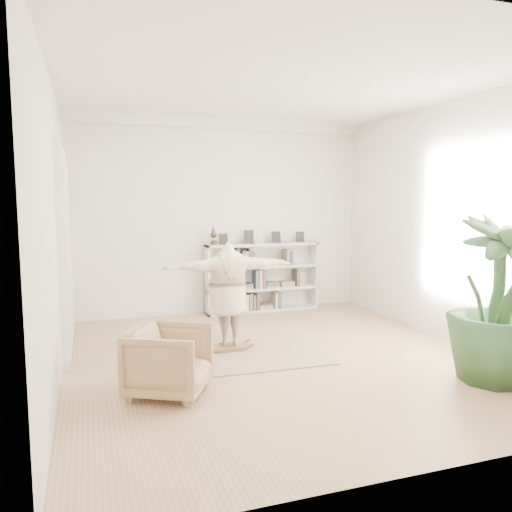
{
  "coord_description": "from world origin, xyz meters",
  "views": [
    {
      "loc": [
        -2.38,
        -6.09,
        2.16
      ],
      "look_at": [
        -0.19,
        0.4,
        1.36
      ],
      "focal_mm": 35.0,
      "sensor_mm": 36.0,
      "label": 1
    }
  ],
  "objects_px": {
    "armchair": "(169,361)",
    "person": "(228,291)",
    "bookshelf": "(262,278)",
    "houseplant": "(497,300)",
    "rocker_board": "(228,346)"
  },
  "relations": [
    {
      "from": "armchair",
      "to": "bookshelf",
      "type": "bearing_deg",
      "value": -5.31
    },
    {
      "from": "armchair",
      "to": "houseplant",
      "type": "bearing_deg",
      "value": -74.71
    },
    {
      "from": "bookshelf",
      "to": "rocker_board",
      "type": "relative_size",
      "value": 4.54
    },
    {
      "from": "armchair",
      "to": "person",
      "type": "distance_m",
      "value": 1.73
    },
    {
      "from": "bookshelf",
      "to": "armchair",
      "type": "bearing_deg",
      "value": -123.17
    },
    {
      "from": "bookshelf",
      "to": "armchair",
      "type": "distance_m",
      "value": 4.27
    },
    {
      "from": "rocker_board",
      "to": "houseplant",
      "type": "distance_m",
      "value": 3.53
    },
    {
      "from": "armchair",
      "to": "houseplant",
      "type": "height_order",
      "value": "houseplant"
    },
    {
      "from": "person",
      "to": "houseplant",
      "type": "xyz_separation_m",
      "value": [
        2.66,
        -2.13,
        0.12
      ]
    },
    {
      "from": "houseplant",
      "to": "rocker_board",
      "type": "bearing_deg",
      "value": 141.42
    },
    {
      "from": "person",
      "to": "bookshelf",
      "type": "bearing_deg",
      "value": -117.83
    },
    {
      "from": "person",
      "to": "houseplant",
      "type": "relative_size",
      "value": 0.92
    },
    {
      "from": "bookshelf",
      "to": "rocker_board",
      "type": "xyz_separation_m",
      "value": [
        -1.3,
        -2.26,
        -0.57
      ]
    },
    {
      "from": "armchair",
      "to": "person",
      "type": "height_order",
      "value": "person"
    },
    {
      "from": "bookshelf",
      "to": "person",
      "type": "distance_m",
      "value": 2.62
    }
  ]
}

